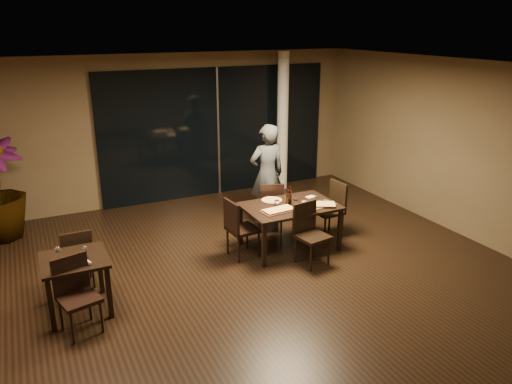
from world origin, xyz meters
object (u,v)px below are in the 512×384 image
(chair_side_near, at_px, (76,290))
(bottle_b, at_px, (290,197))
(chair_main_far, at_px, (271,204))
(bottle_a, at_px, (287,197))
(chair_main_near, at_px, (309,230))
(diner, at_px, (267,175))
(side_table, at_px, (75,268))
(chair_main_right, at_px, (332,206))
(chair_main_left, at_px, (238,226))
(chair_side_far, at_px, (77,256))
(bottle_c, at_px, (290,195))
(main_table, at_px, (290,209))

(chair_side_near, distance_m, bottle_b, 3.60)
(chair_main_far, bearing_deg, bottle_a, 101.91)
(chair_main_near, bearing_deg, bottle_b, 80.03)
(chair_main_far, xyz_separation_m, diner, (0.14, 0.43, 0.42))
(side_table, distance_m, chair_main_right, 4.36)
(chair_main_far, distance_m, diner, 0.61)
(chair_main_left, height_order, chair_side_far, chair_main_left)
(side_table, height_order, chair_main_left, chair_main_left)
(diner, xyz_separation_m, bottle_c, (-0.13, -1.08, -0.03))
(chair_main_left, xyz_separation_m, chair_side_far, (-2.40, 0.07, -0.04))
(side_table, distance_m, bottle_a, 3.40)
(diner, xyz_separation_m, bottle_b, (-0.16, -1.13, -0.05))
(side_table, distance_m, chair_main_far, 3.64)
(bottle_c, bearing_deg, chair_side_far, 179.49)
(chair_main_far, relative_size, chair_main_near, 0.96)
(main_table, xyz_separation_m, chair_side_near, (-3.45, -0.92, -0.15))
(chair_main_right, xyz_separation_m, bottle_b, (-0.90, -0.10, 0.34))
(chair_side_near, xyz_separation_m, bottle_b, (3.46, 0.95, 0.35))
(chair_main_right, height_order, chair_side_far, chair_main_right)
(main_table, bearing_deg, diner, 81.81)
(chair_main_right, xyz_separation_m, chair_side_near, (-4.36, -1.05, -0.02))
(chair_main_right, bearing_deg, chair_main_near, -54.37)
(chair_main_far, distance_m, chair_main_right, 1.07)
(chair_main_far, xyz_separation_m, bottle_c, (0.01, -0.65, 0.38))
(chair_main_near, xyz_separation_m, diner, (0.16, 1.75, 0.39))
(bottle_a, xyz_separation_m, bottle_c, (0.08, 0.07, 0.01))
(chair_main_near, height_order, bottle_c, bottle_c)
(main_table, height_order, chair_main_near, chair_main_near)
(chair_main_left, relative_size, chair_side_near, 1.02)
(main_table, xyz_separation_m, bottle_b, (0.01, 0.03, 0.20))
(main_table, relative_size, bottle_a, 5.45)
(chair_main_near, distance_m, chair_side_far, 3.39)
(chair_main_left, xyz_separation_m, diner, (1.07, 1.12, 0.39))
(chair_side_far, bearing_deg, bottle_b, 178.65)
(chair_side_far, distance_m, bottle_b, 3.34)
(chair_main_far, distance_m, chair_side_far, 3.39)
(bottle_c, bearing_deg, chair_main_near, -92.56)
(chair_side_near, relative_size, diner, 0.51)
(chair_main_near, xyz_separation_m, chair_main_left, (-0.91, 0.63, 0.00))
(chair_side_far, xyz_separation_m, bottle_b, (3.32, -0.08, 0.38))
(chair_main_near, distance_m, bottle_c, 0.76)
(main_table, bearing_deg, bottle_b, 71.17)
(diner, bearing_deg, bottle_b, 83.05)
(main_table, bearing_deg, chair_side_near, -165.07)
(main_table, relative_size, chair_main_left, 1.56)
(chair_main_right, bearing_deg, diner, -146.70)
(chair_side_near, height_order, bottle_b, bottle_b)
(chair_main_far, height_order, bottle_a, bottle_a)
(side_table, relative_size, chair_side_far, 0.90)
(chair_side_near, relative_size, bottle_a, 3.42)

